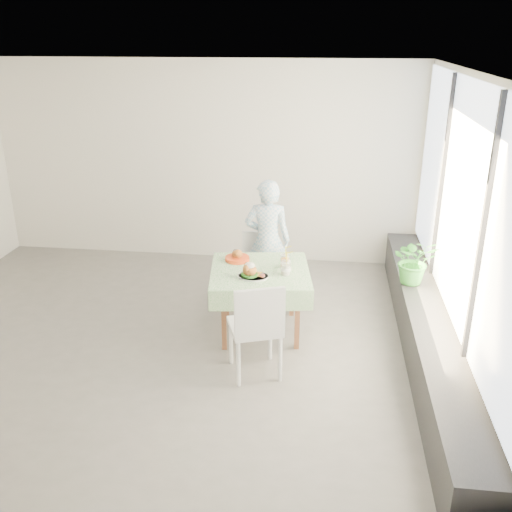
# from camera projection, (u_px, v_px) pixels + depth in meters

# --- Properties ---
(floor) EXTENTS (6.00, 6.00, 0.00)m
(floor) POSITION_uv_depth(u_px,v_px,m) (160.00, 338.00, 6.23)
(floor) COLOR #5A5855
(floor) RESTS_ON ground
(ceiling) EXTENTS (6.00, 6.00, 0.00)m
(ceiling) POSITION_uv_depth(u_px,v_px,m) (142.00, 69.00, 5.20)
(ceiling) COLOR white
(ceiling) RESTS_ON ground
(wall_back) EXTENTS (6.00, 0.02, 2.80)m
(wall_back) POSITION_uv_depth(u_px,v_px,m) (205.00, 163.00, 8.02)
(wall_back) COLOR silver
(wall_back) RESTS_ON ground
(wall_front) EXTENTS (6.00, 0.02, 2.80)m
(wall_front) POSITION_uv_depth(u_px,v_px,m) (28.00, 341.00, 3.41)
(wall_front) COLOR silver
(wall_front) RESTS_ON ground
(wall_right) EXTENTS (0.02, 5.00, 2.80)m
(wall_right) POSITION_uv_depth(u_px,v_px,m) (461.00, 228.00, 5.36)
(wall_right) COLOR silver
(wall_right) RESTS_ON ground
(window_pane) EXTENTS (0.01, 4.80, 2.18)m
(window_pane) POSITION_uv_depth(u_px,v_px,m) (461.00, 202.00, 5.27)
(window_pane) COLOR #D1E0F9
(window_pane) RESTS_ON ground
(window_ledge) EXTENTS (0.40, 4.80, 0.50)m
(window_ledge) POSITION_uv_depth(u_px,v_px,m) (426.00, 334.00, 5.80)
(window_ledge) COLOR black
(window_ledge) RESTS_ON ground
(cafe_table) EXTENTS (1.18, 1.18, 0.74)m
(cafe_table) POSITION_uv_depth(u_px,v_px,m) (260.00, 294.00, 6.21)
(cafe_table) COLOR brown
(cafe_table) RESTS_ON ground
(chair_far) EXTENTS (0.40, 0.40, 0.83)m
(chair_far) POSITION_uv_depth(u_px,v_px,m) (256.00, 280.00, 7.05)
(chair_far) COLOR white
(chair_far) RESTS_ON ground
(chair_near) EXTENTS (0.60, 0.60, 0.99)m
(chair_near) POSITION_uv_depth(u_px,v_px,m) (255.00, 345.00, 5.49)
(chair_near) COLOR white
(chair_near) RESTS_ON ground
(diner) EXTENTS (0.57, 0.38, 1.52)m
(diner) POSITION_uv_depth(u_px,v_px,m) (268.00, 241.00, 6.89)
(diner) COLOR #89BDDB
(diner) RESTS_ON ground
(main_dish) EXTENTS (0.32, 0.32, 0.16)m
(main_dish) POSITION_uv_depth(u_px,v_px,m) (251.00, 272.00, 5.91)
(main_dish) COLOR white
(main_dish) RESTS_ON cafe_table
(juice_cup_orange) EXTENTS (0.10, 0.10, 0.29)m
(juice_cup_orange) POSITION_uv_depth(u_px,v_px,m) (285.00, 262.00, 6.15)
(juice_cup_orange) COLOR white
(juice_cup_orange) RESTS_ON cafe_table
(juice_cup_lemonade) EXTENTS (0.11, 0.11, 0.30)m
(juice_cup_lemonade) POSITION_uv_depth(u_px,v_px,m) (286.00, 268.00, 5.97)
(juice_cup_lemonade) COLOR white
(juice_cup_lemonade) RESTS_ON cafe_table
(second_dish) EXTENTS (0.27, 0.27, 0.13)m
(second_dish) POSITION_uv_depth(u_px,v_px,m) (237.00, 257.00, 6.34)
(second_dish) COLOR red
(second_dish) RESTS_ON cafe_table
(potted_plant) EXTENTS (0.51, 0.45, 0.53)m
(potted_plant) POSITION_uv_depth(u_px,v_px,m) (414.00, 261.00, 6.29)
(potted_plant) COLOR #2D7226
(potted_plant) RESTS_ON window_ledge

